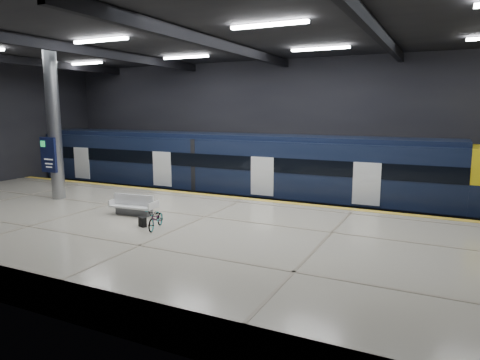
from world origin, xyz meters
The scene contains 10 objects.
ground centered at (0.00, 0.00, 0.00)m, with size 30.00×30.00×0.00m, color black.
room_shell centered at (0.00, 0.00, 5.72)m, with size 30.10×16.10×8.05m.
platform centered at (0.00, -2.50, 0.55)m, with size 30.00×11.00×1.10m, color beige.
safety_strip centered at (0.00, 2.75, 1.11)m, with size 30.00×0.40×0.01m, color gold.
rails centered at (0.00, 5.50, 0.08)m, with size 30.00×1.52×0.16m.
train centered at (-0.95, 5.50, 2.06)m, with size 29.40×2.84×3.79m.
bench centered at (-2.70, -1.98, 1.39)m, with size 1.93×0.94×0.82m.
bicycle centered at (-0.68, -3.25, 1.46)m, with size 0.48×1.37×0.72m, color #99999E.
pannier_bag centered at (-1.28, -3.25, 1.28)m, with size 0.30×0.18×0.35m, color black.
info_column centered at (-8.00, -1.03, 4.46)m, with size 0.90×0.78×6.90m.
Camera 1 is at (8.34, -15.06, 5.25)m, focal length 32.00 mm.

